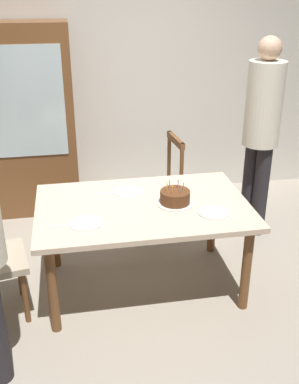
{
  "coord_description": "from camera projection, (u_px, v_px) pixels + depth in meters",
  "views": [
    {
      "loc": [
        -0.49,
        -3.0,
        2.24
      ],
      "look_at": [
        0.05,
        0.0,
        0.82
      ],
      "focal_mm": 42.81,
      "sensor_mm": 36.0,
      "label": 1
    }
  ],
  "objects": [
    {
      "name": "ground",
      "position": [
        143.0,
        284.0,
        3.7
      ],
      "size": [
        6.4,
        6.4,
        0.0
      ],
      "primitive_type": "plane",
      "color": "#9E9384"
    },
    {
      "name": "back_wall",
      "position": [
        114.0,
        78.0,
        4.8
      ],
      "size": [
        6.4,
        0.1,
        2.6
      ],
      "primitive_type": "cube",
      "color": "beige",
      "rests_on": "ground"
    },
    {
      "name": "dining_table",
      "position": [
        143.0,
        214.0,
        3.43
      ],
      "size": [
        1.58,
        1.01,
        0.72
      ],
      "color": "beige",
      "rests_on": "ground"
    },
    {
      "name": "birthday_cake",
      "position": [
        175.0,
        198.0,
        3.39
      ],
      "size": [
        0.28,
        0.28,
        0.17
      ],
      "color": "silver",
      "rests_on": "dining_table"
    },
    {
      "name": "plate_near_celebrant",
      "position": [
        86.0,
        224.0,
        3.12
      ],
      "size": [
        0.22,
        0.22,
        0.01
      ],
      "primitive_type": "cylinder",
      "color": "white",
      "rests_on": "dining_table"
    },
    {
      "name": "plate_far_side",
      "position": [
        128.0,
        192.0,
        3.59
      ],
      "size": [
        0.22,
        0.22,
        0.01
      ],
      "primitive_type": "cylinder",
      "color": "white",
      "rests_on": "dining_table"
    },
    {
      "name": "plate_near_guest",
      "position": [
        213.0,
        213.0,
        3.27
      ],
      "size": [
        0.22,
        0.22,
        0.01
      ],
      "primitive_type": "cylinder",
      "color": "white",
      "rests_on": "dining_table"
    },
    {
      "name": "fork_near_celebrant",
      "position": [
        62.0,
        226.0,
        3.1
      ],
      "size": [
        0.18,
        0.02,
        0.01
      ],
      "primitive_type": "cube",
      "rotation": [
        0.0,
        0.0,
        0.04
      ],
      "color": "silver",
      "rests_on": "dining_table"
    },
    {
      "name": "fork_far_side",
      "position": [
        108.0,
        194.0,
        3.57
      ],
      "size": [
        0.18,
        0.06,
        0.01
      ],
      "primitive_type": "cube",
      "rotation": [
        0.0,
        0.0,
        -0.23
      ],
      "color": "silver",
      "rests_on": "dining_table"
    },
    {
      "name": "chair_spindle_back",
      "position": [
        157.0,
        189.0,
        4.29
      ],
      "size": [
        0.48,
        0.48,
        0.95
      ],
      "color": "beige",
      "rests_on": "ground"
    },
    {
      "name": "person_guest",
      "position": [
        262.0,
        127.0,
        4.07
      ],
      "size": [
        0.32,
        0.32,
        1.83
      ],
      "color": "#262328",
      "rests_on": "ground"
    },
    {
      "name": "china_cabinet",
      "position": [
        19.0,
        123.0,
        4.53
      ],
      "size": [
        1.1,
        0.45,
        1.9
      ],
      "color": "brown",
      "rests_on": "ground"
    }
  ]
}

